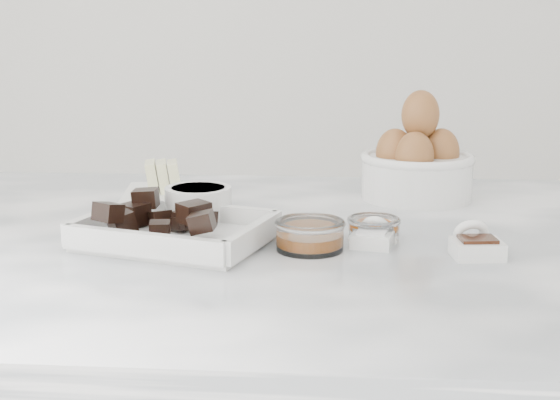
# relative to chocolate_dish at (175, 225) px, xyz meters

# --- Properties ---
(marble_slab) EXTENTS (1.20, 0.80, 0.04)m
(marble_slab) POSITION_rel_chocolate_dish_xyz_m (0.10, 0.05, -0.04)
(marble_slab) COLOR white
(marble_slab) RESTS_ON cabinet
(chocolate_dish) EXTENTS (0.26, 0.22, 0.06)m
(chocolate_dish) POSITION_rel_chocolate_dish_xyz_m (0.00, 0.00, 0.00)
(chocolate_dish) COLOR white
(chocolate_dish) RESTS_ON marble_slab
(butter_plate) EXTENTS (0.16, 0.16, 0.06)m
(butter_plate) POSITION_rel_chocolate_dish_xyz_m (-0.06, 0.24, -0.00)
(butter_plate) COLOR white
(butter_plate) RESTS_ON marble_slab
(sugar_ramekin) EXTENTS (0.09, 0.09, 0.05)m
(sugar_ramekin) POSITION_rel_chocolate_dish_xyz_m (0.01, 0.09, 0.00)
(sugar_ramekin) COLOR white
(sugar_ramekin) RESTS_ON marble_slab
(egg_bowl) EXTENTS (0.18, 0.18, 0.17)m
(egg_bowl) POSITION_rel_chocolate_dish_xyz_m (0.32, 0.28, 0.03)
(egg_bowl) COLOR white
(egg_bowl) RESTS_ON marble_slab
(honey_bowl) EXTENTS (0.09, 0.09, 0.04)m
(honey_bowl) POSITION_rel_chocolate_dish_xyz_m (0.17, -0.01, -0.00)
(honey_bowl) COLOR white
(honey_bowl) RESTS_ON marble_slab
(zest_bowl) EXTENTS (0.07, 0.07, 0.03)m
(zest_bowl) POSITION_rel_chocolate_dish_xyz_m (0.24, 0.04, -0.01)
(zest_bowl) COLOR white
(zest_bowl) RESTS_ON marble_slab
(vanilla_spoon) EXTENTS (0.06, 0.07, 0.04)m
(vanilla_spoon) POSITION_rel_chocolate_dish_xyz_m (0.36, -0.02, -0.01)
(vanilla_spoon) COLOR white
(vanilla_spoon) RESTS_ON marble_slab
(salt_spoon) EXTENTS (0.06, 0.07, 0.04)m
(salt_spoon) POSITION_rel_chocolate_dish_xyz_m (0.24, 0.01, -0.01)
(salt_spoon) COLOR white
(salt_spoon) RESTS_ON marble_slab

